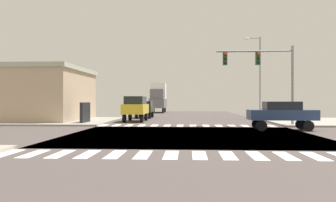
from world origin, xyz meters
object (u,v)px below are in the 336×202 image
object	(u,v)px
traffic_signal_mast	(262,67)
box_truck_queued_1	(158,97)
suv_crossing_1	(136,107)
sedan_farside_2	(145,108)
street_lamp	(258,70)
sedan_leading_3	(282,113)
bank_building	(1,94)

from	to	relation	value
traffic_signal_mast	box_truck_queued_1	distance (m)	31.93
traffic_signal_mast	suv_crossing_1	distance (m)	12.11
box_truck_queued_1	suv_crossing_1	bearing A→B (deg)	90.00
traffic_signal_mast	sedan_farside_2	size ratio (longest dim) A/B	1.43
sedan_farside_2	traffic_signal_mast	bearing A→B (deg)	131.59
street_lamp	sedan_leading_3	distance (m)	15.15
traffic_signal_mast	street_lamp	bearing A→B (deg)	80.23
traffic_signal_mast	box_truck_queued_1	xyz separation A→B (m)	(-10.54, 30.07, -1.96)
box_truck_queued_1	sedan_leading_3	bearing A→B (deg)	108.00
street_lamp	box_truck_queued_1	distance (m)	23.13
bank_building	sedan_leading_3	xyz separation A→B (m)	(24.18, -9.24, -1.44)
suv_crossing_1	sedan_farside_2	bearing A→B (deg)	-90.00
suv_crossing_1	box_truck_queued_1	bearing A→B (deg)	-90.00
sedan_farside_2	suv_crossing_1	xyz separation A→B (m)	(-0.00, -6.78, 0.28)
street_lamp	sedan_farside_2	size ratio (longest dim) A/B	2.04
street_lamp	sedan_leading_3	bearing A→B (deg)	-95.42
box_truck_queued_1	sedan_leading_3	xyz separation A→B (m)	(11.01, -33.88, -1.45)
box_truck_queued_1	sedan_farside_2	bearing A→B (deg)	90.00
traffic_signal_mast	street_lamp	distance (m)	10.90
traffic_signal_mast	sedan_farside_2	bearing A→B (deg)	131.59
traffic_signal_mast	box_truck_queued_1	world-z (taller)	traffic_signal_mast
traffic_signal_mast	sedan_farside_2	distance (m)	16.23
traffic_signal_mast	street_lamp	size ratio (longest dim) A/B	0.70
bank_building	box_truck_queued_1	xyz separation A→B (m)	(13.18, 24.64, 0.01)
box_truck_queued_1	sedan_leading_3	distance (m)	35.65
suv_crossing_1	sedan_leading_3	xyz separation A→B (m)	(11.01, -8.90, -0.28)
traffic_signal_mast	suv_crossing_1	bearing A→B (deg)	154.19
box_truck_queued_1	sedan_leading_3	world-z (taller)	box_truck_queued_1
traffic_signal_mast	sedan_farside_2	xyz separation A→B (m)	(-10.54, 11.87, -3.40)
sedan_leading_3	traffic_signal_mast	bearing A→B (deg)	-172.96
bank_building	sedan_leading_3	bearing A→B (deg)	-20.92
street_lamp	sedan_leading_3	size ratio (longest dim) A/B	2.04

